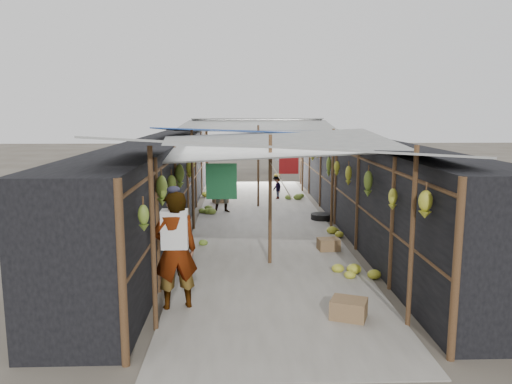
{
  "coord_description": "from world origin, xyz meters",
  "views": [
    {
      "loc": [
        -0.62,
        -6.68,
        3.07
      ],
      "look_at": [
        -0.23,
        4.35,
        1.25
      ],
      "focal_mm": 35.0,
      "sensor_mm": 36.0,
      "label": 1
    }
  ],
  "objects": [
    {
      "name": "stall_right",
      "position": [
        2.7,
        6.5,
        1.15
      ],
      "size": [
        1.4,
        15.0,
        2.3
      ],
      "primitive_type": "cube",
      "color": "black",
      "rests_on": "ground"
    },
    {
      "name": "vendor_seated",
      "position": [
        0.7,
        10.35,
        0.42
      ],
      "size": [
        0.46,
        0.61,
        0.83
      ],
      "primitive_type": "imported",
      "rotation": [
        0.0,
        0.0,
        -1.26
      ],
      "color": "#544D49",
      "rests_on": "ground"
    },
    {
      "name": "crate_back",
      "position": [
        -1.24,
        9.73,
        0.15
      ],
      "size": [
        0.57,
        0.51,
        0.31
      ],
      "primitive_type": "cube",
      "rotation": [
        0.0,
        0.0,
        0.27
      ],
      "color": "#826142",
      "rests_on": "ground"
    },
    {
      "name": "crate_mid",
      "position": [
        1.35,
        3.9,
        0.14
      ],
      "size": [
        0.49,
        0.41,
        0.27
      ],
      "primitive_type": "cube",
      "rotation": [
        0.0,
        0.0,
        0.1
      ],
      "color": "#826142",
      "rests_on": "ground"
    },
    {
      "name": "market_canopy",
      "position": [
        0.03,
        6.85,
        2.41
      ],
      "size": [
        5.62,
        15.2,
        2.77
      ],
      "color": "brown",
      "rests_on": "ground"
    },
    {
      "name": "ground",
      "position": [
        0.0,
        0.0,
        0.0
      ],
      "size": [
        80.0,
        80.0,
        0.0
      ],
      "primitive_type": "plane",
      "color": "#6B6356",
      "rests_on": "ground"
    },
    {
      "name": "shopper_blue",
      "position": [
        -1.09,
        8.13,
        0.72
      ],
      "size": [
        0.74,
        0.59,
        1.44
      ],
      "primitive_type": "imported",
      "rotation": [
        0.0,
        0.0,
        -0.07
      ],
      "color": "#2047A0",
      "rests_on": "ground"
    },
    {
      "name": "stall_left",
      "position": [
        -2.7,
        6.5,
        1.15
      ],
      "size": [
        1.4,
        15.0,
        2.3
      ],
      "primitive_type": "cube",
      "color": "black",
      "rests_on": "ground"
    },
    {
      "name": "black_basin",
      "position": [
        1.7,
        7.01,
        0.09
      ],
      "size": [
        0.58,
        0.58,
        0.18
      ],
      "primitive_type": "cylinder",
      "color": "black",
      "rests_on": "ground"
    },
    {
      "name": "crate_near",
      "position": [
        1.0,
        0.26,
        0.15
      ],
      "size": [
        0.63,
        0.57,
        0.31
      ],
      "primitive_type": "cube",
      "rotation": [
        0.0,
        0.0,
        -0.39
      ],
      "color": "#826142",
      "rests_on": "ground"
    },
    {
      "name": "floor_bananas",
      "position": [
        0.2,
        6.25,
        0.16
      ],
      "size": [
        4.03,
        9.5,
        0.36
      ],
      "color": "olive",
      "rests_on": "ground"
    },
    {
      "name": "vendor_elderly",
      "position": [
        -1.6,
        0.77,
        0.94
      ],
      "size": [
        0.78,
        0.62,
        1.87
      ],
      "primitive_type": "imported",
      "rotation": [
        0.0,
        0.0,
        3.42
      ],
      "color": "white",
      "rests_on": "ground"
    },
    {
      "name": "hanging_bananas",
      "position": [
        -0.11,
        7.09,
        1.67
      ],
      "size": [
        3.96,
        13.88,
        0.79
      ],
      "color": "olive",
      "rests_on": "ground"
    },
    {
      "name": "aisle_slab",
      "position": [
        0.0,
        6.5,
        0.01
      ],
      "size": [
        3.6,
        16.0,
        0.02
      ],
      "primitive_type": "cube",
      "color": "#9E998E",
      "rests_on": "ground"
    }
  ]
}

